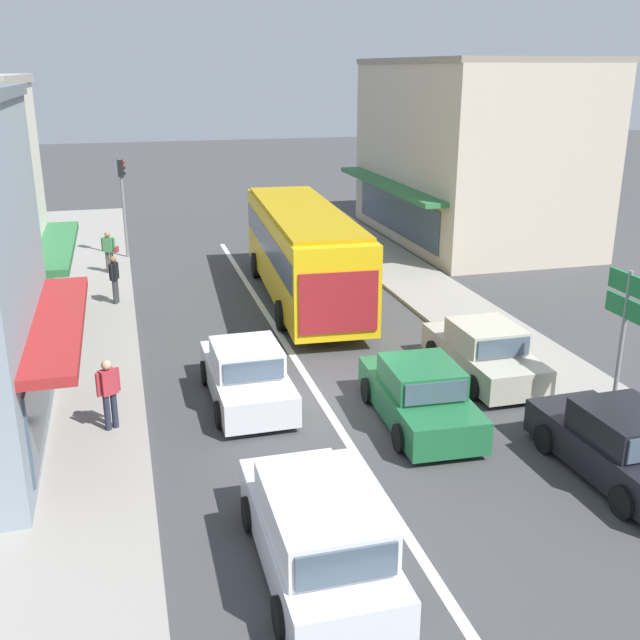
{
  "coord_description": "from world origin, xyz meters",
  "views": [
    {
      "loc": [
        -4.36,
        -15.84,
        7.76
      ],
      "look_at": [
        0.64,
        2.88,
        1.2
      ],
      "focal_mm": 42.0,
      "sensor_mm": 36.0,
      "label": 1
    }
  ],
  "objects_px": {
    "wagon_adjacent_lane_trail": "(318,533)",
    "parked_sedan_kerb_front": "(621,446)",
    "sedan_queue_far_back": "(247,375)",
    "sedan_behind_bus_mid": "(419,395)",
    "city_bus": "(303,248)",
    "directional_road_sign": "(626,311)",
    "pedestrian_browsing_midblock": "(114,277)",
    "parked_sedan_kerb_second": "(484,353)",
    "pedestrian_far_walker": "(109,390)",
    "pedestrian_with_handbag_near": "(109,250)",
    "traffic_light_downstreet": "(123,193)"
  },
  "relations": [
    {
      "from": "wagon_adjacent_lane_trail",
      "to": "pedestrian_browsing_midblock",
      "type": "xyz_separation_m",
      "value": [
        -3.02,
        15.45,
        0.32
      ]
    },
    {
      "from": "sedan_queue_far_back",
      "to": "directional_road_sign",
      "type": "distance_m",
      "value": 8.83
    },
    {
      "from": "directional_road_sign",
      "to": "city_bus",
      "type": "bearing_deg",
      "value": 112.58
    },
    {
      "from": "parked_sedan_kerb_front",
      "to": "city_bus",
      "type": "bearing_deg",
      "value": 103.78
    },
    {
      "from": "city_bus",
      "to": "sedan_behind_bus_mid",
      "type": "distance_m",
      "value": 10.0
    },
    {
      "from": "sedan_queue_far_back",
      "to": "sedan_behind_bus_mid",
      "type": "relative_size",
      "value": 0.99
    },
    {
      "from": "city_bus",
      "to": "directional_road_sign",
      "type": "bearing_deg",
      "value": -67.42
    },
    {
      "from": "wagon_adjacent_lane_trail",
      "to": "pedestrian_far_walker",
      "type": "distance_m",
      "value": 6.66
    },
    {
      "from": "sedan_behind_bus_mid",
      "to": "parked_sedan_kerb_front",
      "type": "bearing_deg",
      "value": -48.26
    },
    {
      "from": "wagon_adjacent_lane_trail",
      "to": "directional_road_sign",
      "type": "distance_m",
      "value": 8.87
    },
    {
      "from": "parked_sedan_kerb_second",
      "to": "directional_road_sign",
      "type": "xyz_separation_m",
      "value": [
        1.66,
        -3.22,
        2.04
      ]
    },
    {
      "from": "sedan_behind_bus_mid",
      "to": "traffic_light_downstreet",
      "type": "xyz_separation_m",
      "value": [
        -6.11,
        17.46,
        2.19
      ]
    },
    {
      "from": "sedan_queue_far_back",
      "to": "pedestrian_with_handbag_near",
      "type": "distance_m",
      "value": 13.16
    },
    {
      "from": "wagon_adjacent_lane_trail",
      "to": "sedan_queue_far_back",
      "type": "xyz_separation_m",
      "value": [
        0.01,
        6.83,
        -0.08
      ]
    },
    {
      "from": "wagon_adjacent_lane_trail",
      "to": "traffic_light_downstreet",
      "type": "xyz_separation_m",
      "value": [
        -2.49,
        22.11,
        2.11
      ]
    },
    {
      "from": "sedan_behind_bus_mid",
      "to": "pedestrian_browsing_midblock",
      "type": "distance_m",
      "value": 12.68
    },
    {
      "from": "sedan_queue_far_back",
      "to": "city_bus",
      "type": "bearing_deg",
      "value": 66.87
    },
    {
      "from": "wagon_adjacent_lane_trail",
      "to": "sedan_behind_bus_mid",
      "type": "relative_size",
      "value": 1.05
    },
    {
      "from": "sedan_behind_bus_mid",
      "to": "pedestrian_browsing_midblock",
      "type": "height_order",
      "value": "pedestrian_browsing_midblock"
    },
    {
      "from": "directional_road_sign",
      "to": "pedestrian_with_handbag_near",
      "type": "relative_size",
      "value": 2.21
    },
    {
      "from": "directional_road_sign",
      "to": "pedestrian_browsing_midblock",
      "type": "relative_size",
      "value": 2.21
    },
    {
      "from": "sedan_queue_far_back",
      "to": "parked_sedan_kerb_second",
      "type": "height_order",
      "value": "same"
    },
    {
      "from": "traffic_light_downstreet",
      "to": "parked_sedan_kerb_second",
      "type": "bearing_deg",
      "value": -60.39
    },
    {
      "from": "sedan_queue_far_back",
      "to": "directional_road_sign",
      "type": "xyz_separation_m",
      "value": [
        7.91,
        -3.34,
        2.04
      ]
    },
    {
      "from": "pedestrian_far_walker",
      "to": "city_bus",
      "type": "bearing_deg",
      "value": 53.28
    },
    {
      "from": "wagon_adjacent_lane_trail",
      "to": "sedan_behind_bus_mid",
      "type": "distance_m",
      "value": 5.89
    },
    {
      "from": "pedestrian_browsing_midblock",
      "to": "parked_sedan_kerb_second",
      "type": "bearing_deg",
      "value": -43.3
    },
    {
      "from": "city_bus",
      "to": "sedan_behind_bus_mid",
      "type": "xyz_separation_m",
      "value": [
        0.3,
        -9.92,
        -1.22
      ]
    },
    {
      "from": "sedan_behind_bus_mid",
      "to": "parked_sedan_kerb_second",
      "type": "relative_size",
      "value": 1.02
    },
    {
      "from": "pedestrian_browsing_midblock",
      "to": "parked_sedan_kerb_front",
      "type": "bearing_deg",
      "value": -55.81
    },
    {
      "from": "wagon_adjacent_lane_trail",
      "to": "parked_sedan_kerb_front",
      "type": "distance_m",
      "value": 6.69
    },
    {
      "from": "sedan_queue_far_back",
      "to": "pedestrian_far_walker",
      "type": "relative_size",
      "value": 2.59
    },
    {
      "from": "city_bus",
      "to": "pedestrian_browsing_midblock",
      "type": "height_order",
      "value": "city_bus"
    },
    {
      "from": "traffic_light_downstreet",
      "to": "directional_road_sign",
      "type": "relative_size",
      "value": 1.17
    },
    {
      "from": "sedan_queue_far_back",
      "to": "parked_sedan_kerb_second",
      "type": "relative_size",
      "value": 1.0
    },
    {
      "from": "pedestrian_with_handbag_near",
      "to": "parked_sedan_kerb_second",
      "type": "bearing_deg",
      "value": -53.73
    },
    {
      "from": "traffic_light_downstreet",
      "to": "pedestrian_with_handbag_near",
      "type": "xyz_separation_m",
      "value": [
        -0.7,
        -2.53,
        -1.79
      ]
    },
    {
      "from": "pedestrian_far_walker",
      "to": "sedan_queue_far_back",
      "type": "bearing_deg",
      "value": 17.17
    },
    {
      "from": "parked_sedan_kerb_second",
      "to": "traffic_light_downstreet",
      "type": "bearing_deg",
      "value": 119.61
    },
    {
      "from": "pedestrian_browsing_midblock",
      "to": "sedan_behind_bus_mid",
      "type": "bearing_deg",
      "value": -58.44
    },
    {
      "from": "parked_sedan_kerb_front",
      "to": "pedestrian_browsing_midblock",
      "type": "distance_m",
      "value": 17.04
    },
    {
      "from": "traffic_light_downstreet",
      "to": "pedestrian_browsing_midblock",
      "type": "height_order",
      "value": "traffic_light_downstreet"
    },
    {
      "from": "parked_sedan_kerb_front",
      "to": "pedestrian_with_handbag_near",
      "type": "height_order",
      "value": "pedestrian_with_handbag_near"
    },
    {
      "from": "sedan_behind_bus_mid",
      "to": "parked_sedan_kerb_second",
      "type": "height_order",
      "value": "same"
    },
    {
      "from": "directional_road_sign",
      "to": "sedan_queue_far_back",
      "type": "bearing_deg",
      "value": 157.1
    },
    {
      "from": "city_bus",
      "to": "sedan_behind_bus_mid",
      "type": "height_order",
      "value": "city_bus"
    },
    {
      "from": "city_bus",
      "to": "pedestrian_far_walker",
      "type": "relative_size",
      "value": 6.73
    },
    {
      "from": "sedan_behind_bus_mid",
      "to": "directional_road_sign",
      "type": "distance_m",
      "value": 4.9
    },
    {
      "from": "pedestrian_with_handbag_near",
      "to": "pedestrian_browsing_midblock",
      "type": "height_order",
      "value": "same"
    },
    {
      "from": "sedan_queue_far_back",
      "to": "pedestrian_browsing_midblock",
      "type": "height_order",
      "value": "pedestrian_browsing_midblock"
    }
  ]
}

